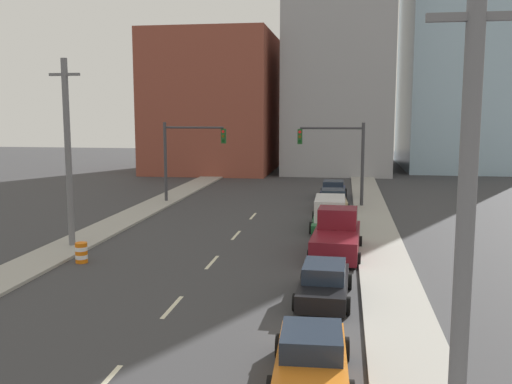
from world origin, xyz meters
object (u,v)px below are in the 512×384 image
object	(u,v)px
utility_pole_left_mid	(68,152)
sedan_tan	(333,201)
pickup_truck_maroon	(337,237)
sedan_navy	(333,190)
traffic_barrel	(81,253)
sedan_orange	(311,357)
sedan_black	(324,283)
traffic_signal_left	(183,150)
traffic_signal_right	(343,152)
utility_pole_right_near	(465,238)
box_truck_green	(330,214)

from	to	relation	value
utility_pole_left_mid	sedan_tan	bearing A→B (deg)	45.72
pickup_truck_maroon	sedan_navy	size ratio (longest dim) A/B	1.36
traffic_barrel	sedan_orange	world-z (taller)	sedan_orange
sedan_navy	pickup_truck_maroon	bearing A→B (deg)	-87.70
sedan_black	sedan_navy	size ratio (longest dim) A/B	1.10
traffic_signal_left	traffic_signal_right	xyz separation A→B (m)	(12.10, 0.00, 0.00)
traffic_barrel	sedan_tan	bearing A→B (deg)	55.21
sedan_black	pickup_truck_maroon	bearing A→B (deg)	88.66
traffic_signal_right	sedan_tan	size ratio (longest dim) A/B	1.42
utility_pole_right_near	sedan_orange	world-z (taller)	utility_pole_right_near
utility_pole_right_near	sedan_tan	xyz separation A→B (m)	(-2.83, 30.33, -4.07)
box_truck_green	sedan_orange	bearing A→B (deg)	-90.35
traffic_barrel	box_truck_green	distance (m)	14.81
pickup_truck_maroon	sedan_navy	xyz separation A→B (m)	(-0.53, 18.48, -0.22)
utility_pole_left_mid	traffic_barrel	distance (m)	5.55
pickup_truck_maroon	sedan_tan	size ratio (longest dim) A/B	1.31
traffic_signal_left	box_truck_green	world-z (taller)	traffic_signal_left
pickup_truck_maroon	sedan_tan	xyz separation A→B (m)	(-0.44, 12.78, -0.19)
utility_pole_left_mid	sedan_black	bearing A→B (deg)	-25.63
traffic_signal_left	traffic_signal_right	bearing A→B (deg)	0.00
traffic_barrel	sedan_navy	bearing A→B (deg)	62.99
utility_pole_right_near	box_truck_green	world-z (taller)	utility_pole_right_near
sedan_tan	sedan_navy	bearing A→B (deg)	87.76
traffic_signal_left	sedan_orange	size ratio (longest dim) A/B	1.44
pickup_truck_maroon	box_truck_green	distance (m)	6.28
utility_pole_right_near	traffic_signal_left	bearing A→B (deg)	114.05
traffic_signal_left	sedan_orange	world-z (taller)	traffic_signal_left
traffic_barrel	sedan_navy	distance (m)	24.57
sedan_tan	sedan_navy	xyz separation A→B (m)	(-0.09, 5.69, -0.04)
utility_pole_left_mid	sedan_orange	distance (m)	18.88
utility_pole_right_near	traffic_barrel	xyz separation A→B (m)	(-14.08, 14.14, -4.29)
sedan_orange	sedan_black	bearing A→B (deg)	86.93
sedan_black	traffic_signal_right	bearing A→B (deg)	90.06
utility_pole_right_near	sedan_black	xyz separation A→B (m)	(-2.74, 10.58, -4.13)
sedan_orange	box_truck_green	distance (m)	19.82
sedan_tan	box_truck_green	bearing A→B (deg)	-93.58
traffic_signal_left	sedan_navy	distance (m)	12.53
utility_pole_right_near	pickup_truck_maroon	size ratio (longest dim) A/B	1.62
sedan_navy	traffic_signal_right	bearing A→B (deg)	-79.00
traffic_signal_right	sedan_black	distance (m)	21.70
pickup_truck_maroon	traffic_signal_left	bearing A→B (deg)	132.05
sedan_orange	traffic_signal_right	bearing A→B (deg)	86.39
sedan_orange	sedan_navy	xyz separation A→B (m)	(-0.09, 32.03, 0.03)
utility_pole_left_mid	sedan_orange	xyz separation A→B (m)	(13.10, -12.91, -4.29)
sedan_black	pickup_truck_maroon	xyz separation A→B (m)	(0.35, 6.98, 0.25)
traffic_signal_left	pickup_truck_maroon	world-z (taller)	traffic_signal_left
traffic_barrel	sedan_orange	bearing A→B (deg)	-42.05
sedan_orange	pickup_truck_maroon	xyz separation A→B (m)	(0.44, 13.56, 0.25)
sedan_orange	sedan_tan	bearing A→B (deg)	87.71
box_truck_green	sedan_navy	size ratio (longest dim) A/B	1.38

